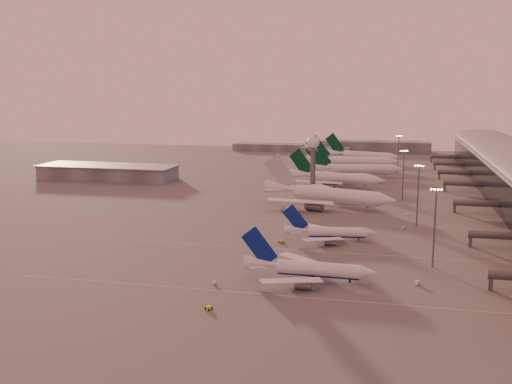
# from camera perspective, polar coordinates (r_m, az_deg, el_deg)

# --- Properties ---
(ground) EXTENTS (700.00, 700.00, 0.00)m
(ground) POSITION_cam_1_polar(r_m,az_deg,el_deg) (196.33, -0.79, -6.06)
(ground) COLOR #575454
(ground) RESTS_ON ground
(taxiway_markings) EXTENTS (180.00, 185.25, 0.02)m
(taxiway_markings) POSITION_cam_1_polar(r_m,az_deg,el_deg) (245.75, 9.18, -2.89)
(taxiway_markings) COLOR #D5C94B
(taxiway_markings) RESTS_ON ground
(hangar) EXTENTS (82.00, 27.00, 8.50)m
(hangar) POSITION_cam_1_polar(r_m,az_deg,el_deg) (366.36, -13.92, 1.86)
(hangar) COLOR slate
(hangar) RESTS_ON ground
(radar_tower) EXTENTS (6.40, 6.40, 31.10)m
(radar_tower) POSITION_cam_1_polar(r_m,az_deg,el_deg) (307.66, 5.46, 3.73)
(radar_tower) COLOR #54565B
(radar_tower) RESTS_ON ground
(mast_a) EXTENTS (3.60, 0.56, 25.00)m
(mast_a) POSITION_cam_1_polar(r_m,az_deg,el_deg) (188.08, 16.65, -2.88)
(mast_a) COLOR #54565B
(mast_a) RESTS_ON ground
(mast_b) EXTENTS (3.60, 0.56, 25.00)m
(mast_b) POSITION_cam_1_polar(r_m,az_deg,el_deg) (241.83, 15.17, -0.01)
(mast_b) COLOR #54565B
(mast_b) RESTS_ON ground
(mast_c) EXTENTS (3.60, 0.56, 25.00)m
(mast_c) POSITION_cam_1_polar(r_m,az_deg,el_deg) (296.03, 13.85, 1.83)
(mast_c) COLOR #54565B
(mast_c) RESTS_ON ground
(mast_d) EXTENTS (3.60, 0.56, 25.00)m
(mast_d) POSITION_cam_1_polar(r_m,az_deg,el_deg) (385.35, 13.40, 3.69)
(mast_d) COLOR #54565B
(mast_d) RESTS_ON ground
(distant_horizon) EXTENTS (165.00, 37.50, 9.00)m
(distant_horizon) POSITION_cam_1_polar(r_m,az_deg,el_deg) (512.60, 8.22, 4.25)
(distant_horizon) COLOR slate
(distant_horizon) RESTS_ON ground
(narrowbody_near) EXTENTS (38.78, 30.96, 15.15)m
(narrowbody_near) POSITION_cam_1_polar(r_m,az_deg,el_deg) (170.82, 5.05, -7.50)
(narrowbody_near) COLOR white
(narrowbody_near) RESTS_ON ground
(narrowbody_mid) EXTENTS (33.75, 26.78, 13.22)m
(narrowbody_mid) POSITION_cam_1_polar(r_m,az_deg,el_deg) (215.30, 7.10, -3.95)
(narrowbody_mid) COLOR white
(narrowbody_mid) RESTS_ON ground
(widebody_white) EXTENTS (63.52, 50.09, 23.18)m
(widebody_white) POSITION_cam_1_polar(r_m,az_deg,el_deg) (276.68, 6.86, -0.54)
(widebody_white) COLOR white
(widebody_white) RESTS_ON ground
(greentail_a) EXTENTS (54.61, 43.59, 20.17)m
(greentail_a) POSITION_cam_1_polar(r_m,az_deg,el_deg) (333.04, 7.67, 1.15)
(greentail_a) COLOR white
(greentail_a) RESTS_ON ground
(greentail_b) EXTENTS (58.72, 47.05, 21.47)m
(greentail_b) POSITION_cam_1_polar(r_m,az_deg,el_deg) (367.39, 9.45, 1.96)
(greentail_b) COLOR white
(greentail_b) RESTS_ON ground
(greentail_c) EXTENTS (62.16, 50.09, 22.57)m
(greentail_c) POSITION_cam_1_polar(r_m,az_deg,el_deg) (403.85, 9.24, 2.71)
(greentail_c) COLOR white
(greentail_c) RESTS_ON ground
(greentail_d) EXTENTS (55.29, 44.04, 20.61)m
(greentail_d) POSITION_cam_1_polar(r_m,az_deg,el_deg) (443.87, 10.07, 3.29)
(greentail_d) COLOR white
(greentail_d) RESTS_ON ground
(gsv_truck_a) EXTENTS (5.10, 3.83, 1.96)m
(gsv_truck_a) POSITION_cam_1_polar(r_m,az_deg,el_deg) (168.60, -3.88, -8.46)
(gsv_truck_a) COLOR white
(gsv_truck_a) RESTS_ON ground
(gsv_tug_near) EXTENTS (3.35, 3.87, 0.95)m
(gsv_tug_near) POSITION_cam_1_polar(r_m,az_deg,el_deg) (150.58, -4.52, -10.97)
(gsv_tug_near) COLOR yellow
(gsv_tug_near) RESTS_ON ground
(gsv_catering_a) EXTENTS (5.96, 3.49, 4.59)m
(gsv_catering_a) POSITION_cam_1_polar(r_m,az_deg,el_deg) (173.31, 15.16, -7.83)
(gsv_catering_a) COLOR white
(gsv_catering_a) RESTS_ON ground
(gsv_tug_mid) EXTENTS (3.98, 3.87, 0.99)m
(gsv_tug_mid) POSITION_cam_1_polar(r_m,az_deg,el_deg) (211.22, 2.44, -4.76)
(gsv_tug_mid) COLOR yellow
(gsv_tug_mid) RESTS_ON ground
(gsv_truck_b) EXTENTS (5.04, 3.49, 1.92)m
(gsv_truck_b) POSITION_cam_1_polar(r_m,az_deg,el_deg) (237.69, 13.93, -3.26)
(gsv_truck_b) COLOR white
(gsv_truck_b) RESTS_ON ground
(gsv_truck_c) EXTENTS (6.60, 4.54, 2.52)m
(gsv_truck_c) POSITION_cam_1_polar(r_m,az_deg,el_deg) (262.66, 2.57, -1.66)
(gsv_truck_c) COLOR slate
(gsv_truck_c) RESTS_ON ground
(gsv_catering_b) EXTENTS (4.40, 2.13, 3.59)m
(gsv_catering_b) POSITION_cam_1_polar(r_m,az_deg,el_deg) (263.27, 14.25, -1.82)
(gsv_catering_b) COLOR white
(gsv_catering_b) RESTS_ON ground
(gsv_tug_far) EXTENTS (2.66, 3.86, 1.02)m
(gsv_tug_far) POSITION_cam_1_polar(r_m,az_deg,el_deg) (294.75, 5.04, -0.55)
(gsv_tug_far) COLOR white
(gsv_tug_far) RESTS_ON ground
(gsv_truck_d) EXTENTS (2.56, 5.30, 2.05)m
(gsv_truck_d) POSITION_cam_1_polar(r_m,az_deg,el_deg) (321.40, 1.88, 0.46)
(gsv_truck_d) COLOR white
(gsv_truck_d) RESTS_ON ground
(gsv_tug_hangar) EXTENTS (3.44, 2.29, 0.93)m
(gsv_tug_hangar) POSITION_cam_1_polar(r_m,az_deg,el_deg) (346.11, 11.78, 0.84)
(gsv_tug_hangar) COLOR yellow
(gsv_tug_hangar) RESTS_ON ground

